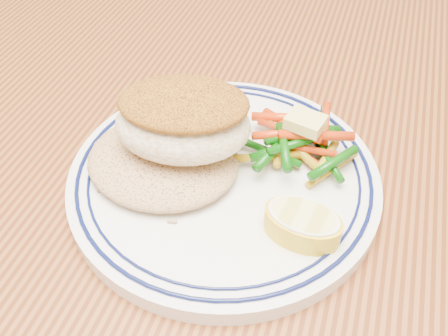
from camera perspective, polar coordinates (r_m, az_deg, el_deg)
dining_table at (r=0.47m, az=3.30°, el=-12.27°), size 1.50×0.90×0.75m
plate at (r=0.40m, az=0.00°, el=-1.08°), size 0.24×0.24×0.02m
rice_pilaf at (r=0.39m, az=-6.99°, el=1.23°), size 0.12×0.11×0.02m
fish_fillet at (r=0.37m, az=-4.71°, el=5.52°), size 0.12×0.09×0.05m
vegetable_pile at (r=0.40m, az=8.44°, el=2.97°), size 0.10×0.10×0.03m
butter_pat at (r=0.39m, az=9.29°, el=5.21°), size 0.03×0.03×0.01m
lemon_wedge at (r=0.35m, az=8.96°, el=-6.24°), size 0.06×0.06×0.02m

